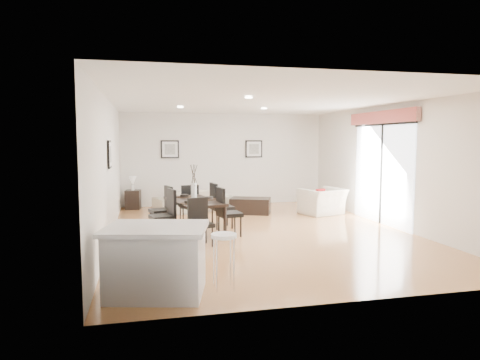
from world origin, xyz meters
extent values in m
plane|color=tan|center=(0.00, 0.00, 0.00)|extent=(8.00, 8.00, 0.00)
cube|color=silver|center=(0.00, 4.00, 1.35)|extent=(6.00, 0.04, 2.70)
cube|color=silver|center=(0.00, -4.00, 1.35)|extent=(6.00, 0.04, 2.70)
cube|color=silver|center=(-3.00, 0.00, 1.35)|extent=(0.04, 8.00, 2.70)
cube|color=silver|center=(3.00, 0.00, 1.35)|extent=(0.04, 8.00, 2.70)
cube|color=white|center=(0.00, 0.00, 2.70)|extent=(6.00, 8.00, 0.02)
imported|color=gray|center=(-1.08, 2.89, 0.29)|extent=(2.16, 1.38, 0.59)
imported|color=beige|center=(2.14, 1.69, 0.33)|extent=(1.26, 1.17, 0.67)
imported|color=#2E5223|center=(5.62, 1.37, 0.34)|extent=(0.48, 0.48, 0.69)
cube|color=black|center=(-1.36, 0.17, 0.66)|extent=(1.17, 1.80, 0.06)
cylinder|color=black|center=(-1.55, -0.66, 0.32)|extent=(0.06, 0.06, 0.64)
cylinder|color=black|center=(-1.88, 0.85, 0.32)|extent=(0.06, 0.06, 0.64)
cylinder|color=black|center=(-0.84, -0.51, 0.32)|extent=(0.06, 0.06, 0.64)
cylinder|color=black|center=(-1.18, 1.01, 0.32)|extent=(0.06, 0.06, 0.64)
cube|color=black|center=(-2.02, -0.24, 0.44)|extent=(0.53, 0.53, 0.08)
cube|color=black|center=(-1.84, -0.19, 0.71)|extent=(0.16, 0.44, 0.52)
cylinder|color=black|center=(-2.23, -0.12, 0.20)|extent=(0.03, 0.03, 0.40)
cylinder|color=black|center=(-1.90, -0.03, 0.20)|extent=(0.03, 0.03, 0.40)
cylinder|color=black|center=(-2.15, -0.45, 0.20)|extent=(0.03, 0.03, 0.40)
cylinder|color=black|center=(-1.82, -0.37, 0.20)|extent=(0.03, 0.03, 0.40)
cube|color=black|center=(-2.02, 0.59, 0.42)|extent=(0.52, 0.52, 0.07)
cube|color=black|center=(-1.85, 0.64, 0.69)|extent=(0.17, 0.42, 0.50)
cylinder|color=black|center=(-2.23, 0.70, 0.19)|extent=(0.03, 0.03, 0.38)
cylinder|color=black|center=(-1.91, 0.79, 0.19)|extent=(0.03, 0.03, 0.38)
cylinder|color=black|center=(-2.14, 0.38, 0.19)|extent=(0.03, 0.03, 0.38)
cylinder|color=black|center=(-1.82, 0.47, 0.19)|extent=(0.03, 0.03, 0.38)
cube|color=black|center=(-0.70, -0.24, 0.44)|extent=(0.49, 0.49, 0.08)
cube|color=black|center=(-0.89, -0.27, 0.72)|extent=(0.12, 0.44, 0.53)
cylinder|color=black|center=(-0.50, -0.39, 0.20)|extent=(0.03, 0.03, 0.40)
cylinder|color=black|center=(-0.85, -0.43, 0.20)|extent=(0.03, 0.03, 0.40)
cylinder|color=black|center=(-0.55, -0.05, 0.20)|extent=(0.03, 0.03, 0.40)
cylinder|color=black|center=(-0.89, -0.09, 0.20)|extent=(0.03, 0.03, 0.40)
cube|color=black|center=(-0.70, 0.59, 0.44)|extent=(0.50, 0.50, 0.08)
cube|color=black|center=(-0.89, 0.56, 0.72)|extent=(0.11, 0.45, 0.53)
cylinder|color=black|center=(-0.50, 0.44, 0.20)|extent=(0.03, 0.03, 0.40)
cylinder|color=black|center=(-0.85, 0.39, 0.20)|extent=(0.03, 0.03, 0.40)
cylinder|color=black|center=(-0.55, 0.78, 0.20)|extent=(0.03, 0.03, 0.40)
cylinder|color=black|center=(-0.89, 0.74, 0.20)|extent=(0.03, 0.03, 0.40)
cube|color=black|center=(-1.36, -0.93, 0.39)|extent=(0.47, 0.47, 0.07)
cube|color=black|center=(-1.40, -0.77, 0.63)|extent=(0.39, 0.14, 0.46)
cylinder|color=black|center=(-1.47, -1.12, 0.18)|extent=(0.03, 0.03, 0.35)
cylinder|color=black|center=(-1.55, -0.82, 0.18)|extent=(0.03, 0.03, 0.35)
cylinder|color=black|center=(-1.18, -1.04, 0.18)|extent=(0.03, 0.03, 0.35)
cylinder|color=black|center=(-1.25, -0.75, 0.18)|extent=(0.03, 0.03, 0.35)
cube|color=black|center=(-1.36, 1.28, 0.40)|extent=(0.45, 0.45, 0.07)
cube|color=black|center=(-1.34, 1.10, 0.66)|extent=(0.41, 0.10, 0.48)
cylinder|color=black|center=(-1.22, 1.45, 0.18)|extent=(0.03, 0.03, 0.37)
cylinder|color=black|center=(-1.19, 1.14, 0.18)|extent=(0.03, 0.03, 0.37)
cylinder|color=black|center=(-1.54, 1.42, 0.18)|extent=(0.03, 0.03, 0.37)
cylinder|color=black|center=(-1.50, 1.10, 0.18)|extent=(0.03, 0.03, 0.37)
cylinder|color=white|center=(-1.36, 0.17, 0.87)|extent=(0.12, 0.12, 0.35)
cylinder|color=black|center=(-1.06, 0.17, 0.70)|extent=(0.34, 0.34, 0.01)
cylinder|color=black|center=(-1.06, 0.17, 0.73)|extent=(0.18, 0.18, 0.05)
cylinder|color=black|center=(-1.51, 0.65, 0.70)|extent=(0.34, 0.34, 0.01)
cylinder|color=black|center=(-1.51, 0.65, 0.73)|extent=(0.18, 0.18, 0.05)
cylinder|color=black|center=(-1.51, -0.31, 0.70)|extent=(0.34, 0.34, 0.01)
cylinder|color=black|center=(-1.51, -0.31, 0.73)|extent=(0.18, 0.18, 0.05)
cube|color=black|center=(0.35, 2.22, 0.20)|extent=(1.17, 0.94, 0.41)
cube|color=black|center=(-2.66, 3.66, 0.26)|extent=(0.45, 0.45, 0.53)
cylinder|color=white|center=(-2.66, 3.66, 0.61)|extent=(0.09, 0.09, 0.16)
cone|color=beige|center=(-2.66, 3.66, 0.80)|extent=(0.20, 0.20, 0.22)
cube|color=#A51515|center=(2.04, 1.60, 0.53)|extent=(0.30, 0.21, 0.29)
cube|color=white|center=(-2.23, -3.23, 0.40)|extent=(1.30, 1.09, 0.80)
cube|color=silver|center=(-2.23, -3.23, 0.83)|extent=(1.42, 1.21, 0.06)
cylinder|color=white|center=(-1.38, -3.23, 0.70)|extent=(0.33, 0.33, 0.05)
cylinder|color=silver|center=(-1.27, -3.12, 0.35)|extent=(0.02, 0.02, 0.70)
cylinder|color=silver|center=(-1.49, -3.12, 0.35)|extent=(0.02, 0.02, 0.70)
cylinder|color=silver|center=(-1.49, -3.34, 0.35)|extent=(0.02, 0.02, 0.70)
cylinder|color=silver|center=(-1.27, -3.34, 0.35)|extent=(0.02, 0.02, 0.70)
cube|color=black|center=(-1.60, 3.97, 1.65)|extent=(0.52, 0.03, 0.52)
cube|color=white|center=(-1.60, 3.97, 1.65)|extent=(0.44, 0.04, 0.44)
cube|color=#5E5E59|center=(-1.60, 3.97, 1.65)|extent=(0.30, 0.04, 0.30)
cube|color=black|center=(0.90, 3.97, 1.65)|extent=(0.52, 0.03, 0.52)
cube|color=white|center=(0.90, 3.97, 1.65)|extent=(0.44, 0.04, 0.44)
cube|color=#5E5E59|center=(0.90, 3.97, 1.65)|extent=(0.30, 0.04, 0.30)
cube|color=black|center=(-2.97, -0.20, 1.65)|extent=(0.03, 0.52, 0.52)
cube|color=white|center=(-2.97, -0.20, 1.65)|extent=(0.04, 0.44, 0.44)
cube|color=#5E5E59|center=(-2.97, -0.20, 1.65)|extent=(0.04, 0.30, 0.30)
cube|color=white|center=(2.98, 0.30, 1.12)|extent=(0.02, 2.40, 2.25)
cube|color=black|center=(2.96, 0.30, 1.12)|extent=(0.03, 0.05, 2.25)
cube|color=black|center=(2.96, 0.30, 2.27)|extent=(0.03, 2.50, 0.05)
cube|color=maroon|center=(2.92, 0.30, 2.43)|extent=(0.10, 2.70, 0.28)
plane|color=gray|center=(5.00, 0.30, 0.00)|extent=(6.00, 6.00, 0.00)
cube|color=brown|center=(6.05, 2.70, 1.00)|extent=(0.35, 0.35, 2.00)
camera|label=1|loc=(-2.37, -8.50, 1.91)|focal=32.00mm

